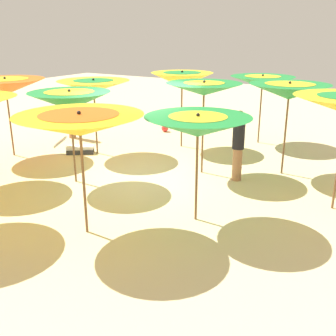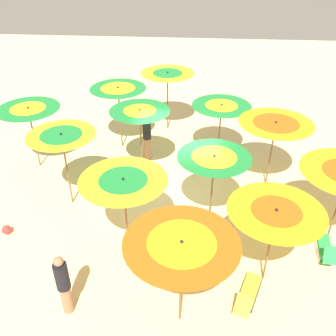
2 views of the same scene
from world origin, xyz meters
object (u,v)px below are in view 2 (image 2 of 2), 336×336
object	(u,v)px
beach_umbrella_7	(214,163)
lounger_0	(325,248)
beach_umbrella_3	(221,110)
beachgoer_0	(63,284)
beach_umbrella_2	(29,113)
lounger_1	(138,258)
beach_umbrella_4	(140,115)
lounger_2	(249,293)
beach_umbrella_8	(124,185)
beach_umbrella_10	(275,216)
beach_umbrella_11	(181,251)
beach_umbrella_1	(118,93)
beach_ball	(7,230)
beach_umbrella_0	(168,77)
beachgoer_1	(147,136)
beach_umbrella_5	(62,141)
beach_umbrella_6	(275,128)

from	to	relation	value
beach_umbrella_7	lounger_0	bearing A→B (deg)	-108.42
beach_umbrella_3	beachgoer_0	distance (m)	7.73
beach_umbrella_2	beach_umbrella_3	size ratio (longest dim) A/B	1.04
beach_umbrella_7	lounger_1	bearing A→B (deg)	132.75
beach_umbrella_4	lounger_2	size ratio (longest dim) A/B	1.79
beach_umbrella_8	beach_umbrella_10	size ratio (longest dim) A/B	1.04
beach_umbrella_3	beach_umbrella_11	distance (m)	6.90
beach_umbrella_2	beach_umbrella_7	bearing A→B (deg)	-113.65
beach_umbrella_10	beach_umbrella_1	bearing A→B (deg)	36.63
beach_umbrella_1	beach_umbrella_3	size ratio (longest dim) A/B	1.11
beach_umbrella_4	beach_umbrella_8	size ratio (longest dim) A/B	1.07
beach_ball	lounger_0	bearing A→B (deg)	-90.78
lounger_0	beach_umbrella_8	bearing A→B (deg)	99.03
lounger_2	beach_umbrella_0	bearing A→B (deg)	37.37
beach_umbrella_3	beachgoer_1	size ratio (longest dim) A/B	1.22
beach_umbrella_3	beachgoer_1	bearing A→B (deg)	94.07
beachgoer_1	beach_umbrella_4	bearing A→B (deg)	40.82
beach_umbrella_7	lounger_1	world-z (taller)	beach_umbrella_7
beach_umbrella_0	beach_umbrella_1	distance (m)	2.30
beach_umbrella_1	lounger_0	xyz separation A→B (m)	(-5.25, -6.32, -1.97)
beach_umbrella_1	beach_umbrella_8	distance (m)	5.55
beach_umbrella_8	beach_umbrella_7	bearing A→B (deg)	-61.69
beach_umbrella_11	beach_umbrella_5	bearing A→B (deg)	42.55
beach_umbrella_8	beach_umbrella_11	bearing A→B (deg)	-144.05
beach_umbrella_0	beach_umbrella_11	size ratio (longest dim) A/B	1.05
beach_umbrella_6	beachgoer_0	size ratio (longest dim) A/B	1.39
beach_umbrella_5	beach_umbrella_11	world-z (taller)	beach_umbrella_5
beachgoer_1	beach_umbrella_7	bearing A→B (deg)	77.22
beach_umbrella_11	beach_umbrella_2	bearing A→B (deg)	42.29
beach_umbrella_3	beach_umbrella_6	xyz separation A→B (m)	(-1.50, -1.56, 0.15)
lounger_2	beachgoer_0	distance (m)	4.15
beach_umbrella_1	beach_umbrella_5	xyz separation A→B (m)	(-3.61, 0.91, -0.01)
beach_umbrella_11	beach_umbrella_6	bearing A→B (deg)	-26.03
beach_umbrella_4	beach_umbrella_7	size ratio (longest dim) A/B	1.05
beach_umbrella_5	lounger_2	distance (m)	6.34
beachgoer_1	lounger_0	bearing A→B (deg)	93.95
beach_umbrella_4	beach_umbrella_6	xyz separation A→B (m)	(-0.30, -4.18, -0.14)
lounger_0	beach_umbrella_10	bearing A→B (deg)	126.16
beach_umbrella_5	beach_umbrella_11	size ratio (longest dim) A/B	1.04
beach_umbrella_2	beach_umbrella_11	distance (m)	7.91
beachgoer_0	beachgoer_1	size ratio (longest dim) A/B	0.93
lounger_2	beachgoer_1	world-z (taller)	beachgoer_1
beach_umbrella_0	beachgoer_1	distance (m)	2.82
beach_umbrella_1	beach_umbrella_2	world-z (taller)	beach_umbrella_1
beach_umbrella_1	beach_umbrella_5	distance (m)	3.72
lounger_2	beach_umbrella_4	bearing A→B (deg)	52.93
beach_umbrella_2	lounger_2	size ratio (longest dim) A/B	1.67
beach_umbrella_10	lounger_1	world-z (taller)	beach_umbrella_10
beachgoer_0	beach_ball	bearing A→B (deg)	-96.01
beach_umbrella_6	lounger_1	world-z (taller)	beach_umbrella_6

